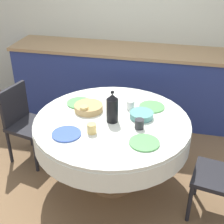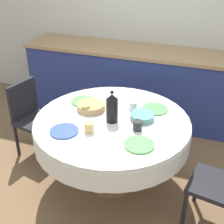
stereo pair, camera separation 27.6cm
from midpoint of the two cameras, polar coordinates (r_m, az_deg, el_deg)
name	(u,v)px [view 2 (the right image)]	position (r m, az deg, el deg)	size (l,w,h in m)	color
ground_plane	(112,183)	(3.25, 2.49, -12.87)	(12.00, 12.00, 0.00)	brown
wall_back	(157,16)	(4.22, 10.22, 16.85)	(7.00, 0.05, 2.60)	beige
kitchen_counter	(147,85)	(4.16, 8.40, 4.85)	(3.24, 0.64, 0.95)	navy
dining_table	(112,131)	(2.87, 2.76, -3.58)	(1.42, 1.42, 0.75)	olive
chair_right	(32,115)	(3.51, -12.27, -0.61)	(0.48, 0.48, 0.84)	black
plate_near_left	(64,131)	(2.64, -5.79, -3.57)	(0.25, 0.25, 0.01)	#3856AD
cup_near_left	(89,127)	(2.61, -1.20, -2.87)	(0.08, 0.08, 0.09)	#DBB766
plate_near_right	(139,145)	(2.49, 8.17, -6.04)	(0.25, 0.25, 0.01)	#5BA85B
cup_near_right	(137,125)	(2.66, 7.65, -2.54)	(0.08, 0.08, 0.09)	#28282D
plate_far_left	(83,101)	(3.10, -2.71, 1.91)	(0.25, 0.25, 0.01)	#5BA85B
cup_far_left	(86,109)	(2.89, -2.10, 0.49)	(0.08, 0.08, 0.09)	#DBB766
plate_far_right	(155,109)	(3.01, 10.47, 0.47)	(0.25, 0.25, 0.01)	#5BA85B
cup_far_right	(133,106)	(2.96, 6.54, 1.08)	(0.08, 0.08, 0.09)	white
coffee_carafe	(112,108)	(2.72, 2.91, 0.64)	(0.10, 0.10, 0.30)	black
bread_basket	(91,106)	(2.96, -1.21, 0.95)	(0.27, 0.27, 0.06)	tan
fruit_bowl	(142,117)	(2.82, 8.32, -0.93)	(0.21, 0.21, 0.05)	#569993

